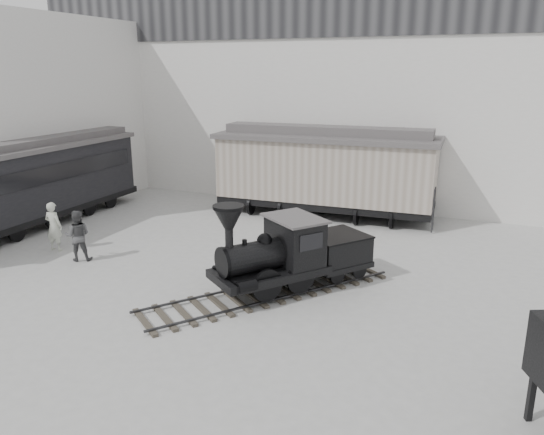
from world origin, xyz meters
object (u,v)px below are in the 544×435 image
at_px(visitor_a, 54,227).
at_px(passenger_coach, 21,184).
at_px(boxcar, 325,169).
at_px(locomotive, 287,258).
at_px(visitor_b, 78,236).

bearing_deg(visitor_a, passenger_coach, -31.55).
bearing_deg(boxcar, locomotive, -82.52).
relative_size(passenger_coach, visitor_b, 7.20).
height_order(boxcar, visitor_a, boxcar).
distance_m(locomotive, boxcar, 9.03).
bearing_deg(visitor_b, locomotive, 152.81).
relative_size(boxcar, visitor_b, 5.56).
relative_size(boxcar, passenger_coach, 0.77).
xyz_separation_m(locomotive, visitor_a, (-9.36, 0.09, -0.12)).
xyz_separation_m(boxcar, visitor_b, (-6.24, -9.22, -1.25)).
bearing_deg(passenger_coach, visitor_a, -27.59).
height_order(locomotive, visitor_b, locomotive).
height_order(locomotive, visitor_a, locomotive).
xyz_separation_m(visitor_a, visitor_b, (1.57, -0.48, -0.02)).
relative_size(boxcar, visitor_a, 5.45).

